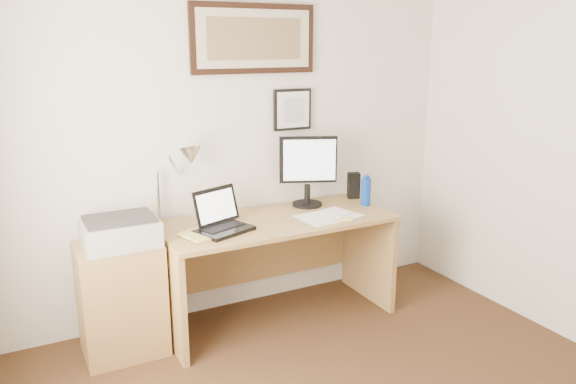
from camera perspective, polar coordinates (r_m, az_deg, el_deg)
wall_back at (r=4.02m, az=-5.43°, el=5.21°), size 3.50×0.02×2.50m
side_cabinet at (r=3.74m, az=-16.56°, el=-10.36°), size 0.50×0.40×0.73m
water_bottle at (r=4.20m, az=7.92°, el=0.03°), size 0.07×0.07×0.21m
bottle_cap at (r=4.17m, az=7.97°, el=1.55°), size 0.04×0.04×0.02m
speaker at (r=4.40m, az=6.68°, el=0.68°), size 0.11×0.10×0.20m
paper_sheet_a at (r=3.87m, az=2.85°, el=-2.74°), size 0.23×0.31×0.00m
paper_sheet_b at (r=3.99m, az=5.24°, el=-2.21°), size 0.28×0.34×0.00m
sticky_pad at (r=3.86m, az=5.83°, el=-2.73°), size 0.10×0.10×0.01m
marker_pen at (r=3.95m, az=5.91°, el=-2.32°), size 0.14×0.06×0.02m
book at (r=3.50m, az=-10.25°, el=-4.72°), size 0.24×0.28×0.02m
desk at (r=4.01m, az=-1.64°, el=-5.62°), size 1.60×0.70×0.75m
laptop at (r=3.65m, az=-6.78°, el=-2.96°), size 0.40×0.40×0.26m
lcd_monitor at (r=4.10m, az=2.05°, el=2.49°), size 0.40×0.22×0.52m
printer at (r=3.54m, az=-16.66°, el=-3.88°), size 0.44×0.34×0.18m
desk_lamp at (r=3.72m, az=-10.15°, el=3.28°), size 0.29×0.27×0.53m
picture_large at (r=3.99m, az=-3.46°, el=15.28°), size 0.92×0.04×0.47m
picture_small at (r=4.15m, az=0.46°, el=8.38°), size 0.30×0.03×0.30m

